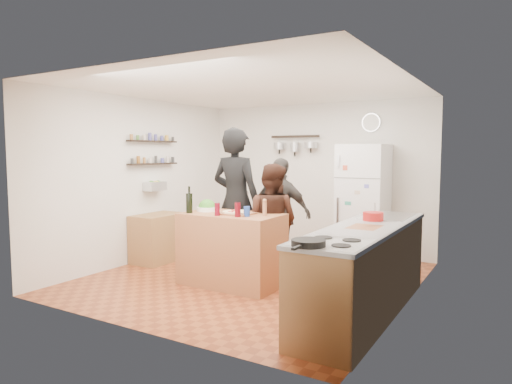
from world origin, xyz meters
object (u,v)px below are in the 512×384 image
Objects in this scene: prep_island at (232,249)px; wine_bottle at (189,203)px; person_left at (236,201)px; pepper_mill at (265,209)px; salad_bowl at (207,209)px; salt_canister at (247,212)px; skillet at (308,243)px; person_back at (281,213)px; person_center at (271,222)px; red_bowl at (373,216)px; side_table at (158,238)px; fridge at (363,203)px; counter_run at (365,271)px; wall_clock at (371,123)px.

prep_island is 4.98× the size of wine_bottle.
person_left is at bearing 118.01° from prep_island.
salad_bowl is at bearing 180.00° from pepper_mill.
person_left reaches higher than salt_canister.
prep_island is at bearing 158.20° from salt_canister.
person_back is at bearing 121.97° from skillet.
person_center is 1.42m from red_bowl.
person_back is (-0.17, 0.60, 0.03)m from person_center.
person_left is 8.92× the size of red_bowl.
side_table is (-2.12, 0.41, -0.63)m from pepper_mill.
person_center is at bearing 107.17° from pepper_mill.
skillet is at bearing -79.52° from fridge.
side_table is (-1.38, -0.08, -0.64)m from person_left.
wine_bottle reaches higher than side_table.
counter_run is at bearing -10.32° from side_table.
prep_island is 0.63m from person_center.
prep_island is 7.70× the size of pepper_mill.
wine_bottle reaches higher than skillet.
person_left is at bearing 161.05° from counter_run.
prep_island is 1.81m from red_bowl.
prep_island is 4.17× the size of wall_clock.
skillet is at bearing -49.56° from pepper_mill.
side_table is (-2.69, -2.00, -1.78)m from wall_clock.
wall_clock is at bearing 60.44° from wine_bottle.
wine_bottle is 0.10× the size of counter_run.
salt_canister is 2.37m from fridge.
salad_bowl is 0.15× the size of fridge.
counter_run is 8.77× the size of wall_clock.
fridge is at bearing 108.06° from counter_run.
person_back is 2.87m from skillet.
salad_bowl is at bearing 73.50° from wine_bottle.
salad_bowl is 2.15m from red_bowl.
person_left is at bearing 3.32° from side_table.
person_left is at bearing 131.69° from salt_canister.
prep_island is at bearing 84.31° from person_back.
person_left is 2.59m from wall_clock.
side_table is at bearing 3.88° from person_left.
side_table is at bearing 20.61° from person_back.
counter_run is 1.46× the size of fridge.
person_left is 2.25m from counter_run.
salad_bowl is 0.35× the size of side_table.
salt_canister is 0.05× the size of counter_run.
wall_clock reaches higher than salad_bowl.
fridge reaches higher than prep_island.
fridge is (1.44, 2.08, -0.04)m from salad_bowl.
fridge is 2.25× the size of side_table.
salt_canister is at bearing -16.36° from side_table.
fridge is 1.29m from wall_clock.
skillet is at bearing 136.10° from person_left.
wine_bottle is (-0.50, -0.22, 0.58)m from prep_island.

